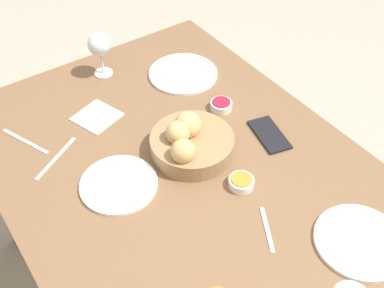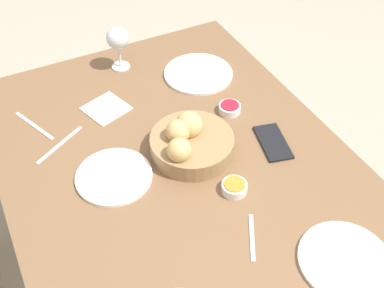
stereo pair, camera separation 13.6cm
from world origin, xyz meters
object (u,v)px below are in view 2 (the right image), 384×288
Objects in this scene: plate_far_center at (114,176)px; wine_glass at (118,39)px; spoon_coffee at (252,237)px; knife_silver at (34,126)px; fork_silver at (60,145)px; plate_near_right at (198,74)px; jam_bowl_berry at (230,108)px; jam_bowl_honey at (234,187)px; bread_basket at (190,142)px; cell_phone at (273,142)px; plate_near_left at (345,261)px; napkin at (106,108)px.

plate_far_center is 1.35× the size of wine_glass.
spoon_coffee is at bearing -177.85° from wine_glass.
wine_glass reaches higher than knife_silver.
plate_far_center is at bearing -153.02° from fork_silver.
plate_near_right is 0.54m from fork_silver.
jam_bowl_berry is 0.32m from jam_bowl_honey.
bread_basket is 0.22m from jam_bowl_berry.
plate_near_left is at bearing 169.97° from cell_phone.
fork_silver is 0.94× the size of knife_silver.
jam_bowl_honey is 0.65m from knife_silver.
spoon_coffee is 0.64m from napkin.
cell_phone is at bearing -155.07° from wine_glass.
wine_glass reaches higher than spoon_coffee.
cell_phone is at bearing -108.57° from bread_basket.
napkin is (-0.03, 0.34, -0.00)m from plate_near_right.
fork_silver is 1.06× the size of napkin.
plate_near_left reaches higher than spoon_coffee.
fork_silver is 0.13m from knife_silver.
wine_glass is 0.96× the size of cell_phone.
jam_bowl_honey is at bearing -167.68° from bread_basket.
knife_silver is (0.31, 0.37, -0.04)m from bread_basket.
cell_phone is (0.11, -0.19, -0.01)m from jam_bowl_honey.
bread_basket reaches higher than jam_bowl_berry.
plate_near_left is 1.36× the size of cell_phone.
knife_silver is at bearing 69.54° from jam_bowl_berry.
plate_far_center is at bearing 88.78° from bread_basket.
bread_basket is at bearing -130.03° from knife_silver.
spoon_coffee is (-0.53, -0.33, 0.00)m from fork_silver.
jam_bowl_berry is at bearing -2.93° from plate_near_left.
plate_near_right is 0.68m from spoon_coffee.
wine_glass is 0.40m from knife_silver.
fork_silver is at bearing -158.40° from knife_silver.
jam_bowl_honey is 0.15m from spoon_coffee.
jam_bowl_honey reaches higher than cell_phone.
wine_glass reaches higher than plate_near_right.
napkin is at bearing 147.41° from wine_glass.
bread_basket is 3.47× the size of jam_bowl_berry.
knife_silver is at bearing 57.15° from cell_phone.
fork_silver is 0.63m from cell_phone.
fork_silver is (0.19, 0.10, -0.00)m from plate_far_center.
bread_basket reaches higher than plate_near_left.
bread_basket is 1.39× the size of knife_silver.
cell_phone is at bearing -10.03° from plate_near_left.
cell_phone is at bearing -174.21° from plate_near_right.
jam_bowl_berry reaches higher than cell_phone.
jam_bowl_berry reaches higher than plate_far_center.
knife_silver is 0.75m from spoon_coffee.
wine_glass is 0.90× the size of knife_silver.
bread_basket reaches higher than fork_silver.
plate_near_right is 0.29m from wine_glass.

